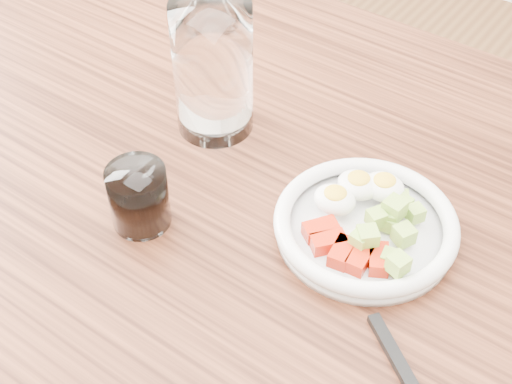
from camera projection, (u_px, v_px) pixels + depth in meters
dining_table at (258, 278)px, 0.84m from camera, size 1.50×0.90×0.77m
bowl at (365, 223)px, 0.75m from camera, size 0.19×0.19×0.05m
fork at (406, 376)px, 0.63m from camera, size 0.15×0.12×0.01m
water_glass at (213, 69)px, 0.83m from camera, size 0.09×0.09×0.17m
coffee_glass at (139, 197)px, 0.75m from camera, size 0.06×0.06×0.07m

